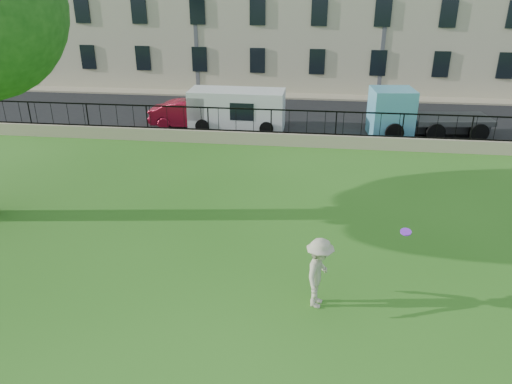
# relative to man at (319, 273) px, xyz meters

# --- Properties ---
(ground) EXTENTS (120.00, 120.00, 0.00)m
(ground) POSITION_rel_man_xyz_m (-2.35, 0.23, -0.91)
(ground) COLOR #2A6718
(ground) RESTS_ON ground
(retaining_wall) EXTENTS (50.00, 0.40, 0.60)m
(retaining_wall) POSITION_rel_man_xyz_m (-2.35, 12.23, -0.61)
(retaining_wall) COLOR tan
(retaining_wall) RESTS_ON ground
(iron_railing) EXTENTS (50.00, 0.05, 1.13)m
(iron_railing) POSITION_rel_man_xyz_m (-2.35, 12.23, 0.24)
(iron_railing) COLOR black
(iron_railing) RESTS_ON retaining_wall
(street) EXTENTS (60.00, 9.00, 0.01)m
(street) POSITION_rel_man_xyz_m (-2.35, 16.93, -0.91)
(street) COLOR black
(street) RESTS_ON ground
(sidewalk) EXTENTS (60.00, 1.40, 0.12)m
(sidewalk) POSITION_rel_man_xyz_m (-2.35, 22.13, -0.85)
(sidewalk) COLOR tan
(sidewalk) RESTS_ON ground
(man) EXTENTS (0.93, 1.30, 1.83)m
(man) POSITION_rel_man_xyz_m (0.00, 0.00, 0.00)
(man) COLOR #B8B195
(man) RESTS_ON ground
(frisbee) EXTENTS (0.36, 0.35, 0.12)m
(frisbee) POSITION_rel_man_xyz_m (2.05, 0.80, 0.84)
(frisbee) COLOR #8D2AF0
(red_sedan) EXTENTS (4.20, 1.55, 1.37)m
(red_sedan) POSITION_rel_man_xyz_m (-6.85, 14.63, -0.23)
(red_sedan) COLOR maroon
(red_sedan) RESTS_ON street
(white_van) EXTENTS (4.86, 1.94, 2.03)m
(white_van) POSITION_rel_man_xyz_m (-4.35, 14.63, 0.10)
(white_van) COLOR silver
(white_van) RESTS_ON street
(blue_truck) EXTENTS (5.77, 2.62, 2.34)m
(blue_truck) POSITION_rel_man_xyz_m (5.15, 14.63, 0.26)
(blue_truck) COLOR #5BB2D7
(blue_truck) RESTS_ON street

